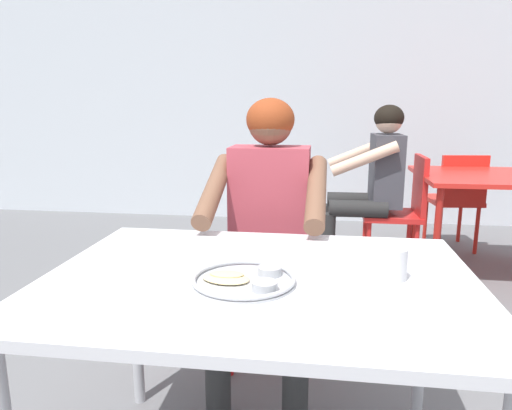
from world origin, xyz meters
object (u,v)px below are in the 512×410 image
chair_red_left (403,206)px  drinking_cup (395,263)px  table_foreground (260,297)px  diner_foreground (267,218)px  thali_tray (245,279)px  patron_background (373,174)px  table_background_red (488,186)px  chair_red_far (456,196)px  chair_foreground (273,252)px

chair_red_left → drinking_cup: bearing=-100.3°
table_foreground → diner_foreground: bearing=94.7°
thali_tray → diner_foreground: size_ratio=0.23×
drinking_cup → diner_foreground: 0.76m
thali_tray → diner_foreground: bearing=91.8°
drinking_cup → patron_background: patron_background is taller
chair_red_left → patron_background: bearing=-177.4°
thali_tray → table_foreground: bearing=65.0°
table_background_red → patron_background: size_ratio=0.78×
chair_red_far → chair_red_left: bearing=-133.0°
table_foreground → patron_background: bearing=75.9°
table_background_red → thali_tray: bearing=-121.6°
chair_foreground → chair_red_left: size_ratio=1.05×
table_foreground → chair_red_far: size_ratio=1.50×
chair_red_far → table_background_red: bearing=-85.5°
diner_foreground → chair_red_left: bearing=61.5°
chair_red_far → patron_background: patron_background is taller
table_background_red → patron_background: patron_background is taller
chair_red_left → patron_background: size_ratio=0.71×
thali_tray → chair_foreground: 0.97m
table_foreground → chair_red_left: 2.29m
thali_tray → chair_foreground: (-0.02, 0.94, -0.22)m
thali_tray → drinking_cup: bearing=12.2°
chair_red_left → chair_red_far: bearing=47.0°
patron_background → chair_red_left: bearing=2.6°
drinking_cup → table_background_red: bearing=65.8°
table_foreground → chair_red_far: 3.01m
drinking_cup → chair_foreground: chair_foreground is taller
patron_background → table_foreground: bearing=-104.1°
table_foreground → patron_background: 2.21m
table_foreground → drinking_cup: drinking_cup is taller
chair_red_left → chair_red_far: chair_red_left is taller
chair_red_left → thali_tray: bearing=-109.7°
chair_foreground → thali_tray: bearing=-88.8°
table_foreground → thali_tray: bearing=-115.0°
table_background_red → diner_foreground: bearing=-132.7°
table_foreground → patron_background: size_ratio=1.01×
drinking_cup → chair_red_left: (0.39, 2.13, -0.29)m
chair_red_left → chair_foreground: bearing=-122.5°
drinking_cup → chair_red_left: bearing=79.7°
thali_tray → chair_red_left: 2.37m
thali_tray → table_background_red: 2.60m
chair_foreground → diner_foreground: size_ratio=0.73×
thali_tray → diner_foreground: diner_foreground is taller
table_foreground → diner_foreground: diner_foreground is taller
thali_tray → table_background_red: thali_tray is taller
table_foreground → table_background_red: 2.52m
table_background_red → chair_red_far: size_ratio=1.16×
drinking_cup → diner_foreground: (-0.43, 0.63, -0.04)m
chair_foreground → chair_red_far: chair_foreground is taller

